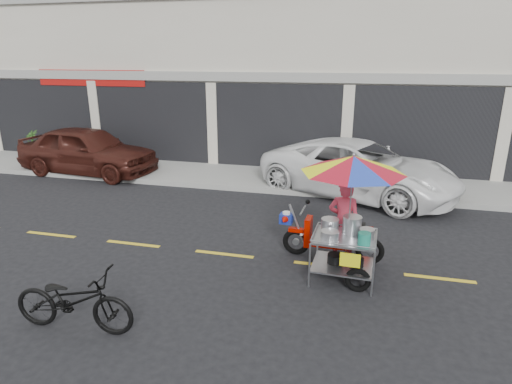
% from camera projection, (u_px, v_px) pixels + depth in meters
% --- Properties ---
extents(ground, '(90.00, 90.00, 0.00)m').
position_uv_depth(ground, '(326.00, 266.00, 8.01)').
color(ground, black).
extents(sidewalk, '(45.00, 3.00, 0.15)m').
position_uv_depth(sidewalk, '(342.00, 182.00, 13.07)').
color(sidewalk, gray).
rests_on(sidewalk, ground).
extents(shophouse_block, '(36.00, 8.11, 10.40)m').
position_uv_depth(shophouse_block, '(434.00, 42.00, 15.85)').
color(shophouse_block, beige).
rests_on(shophouse_block, ground).
extents(centerline, '(42.00, 0.10, 0.01)m').
position_uv_depth(centerline, '(326.00, 265.00, 8.01)').
color(centerline, gold).
rests_on(centerline, ground).
extents(maroon_sedan, '(4.78, 2.27, 1.58)m').
position_uv_depth(maroon_sedan, '(88.00, 150.00, 14.02)').
color(maroon_sedan, '#3F1912').
rests_on(maroon_sedan, ground).
extents(white_pickup, '(6.00, 4.42, 1.51)m').
position_uv_depth(white_pickup, '(359.00, 169.00, 11.88)').
color(white_pickup, white).
rests_on(white_pickup, ground).
extents(plant_short, '(0.74, 0.74, 1.00)m').
position_uv_depth(plant_short, '(33.00, 144.00, 15.80)').
color(plant_short, '#264719').
rests_on(plant_short, sidewalk).
extents(near_bicycle, '(1.83, 0.74, 0.94)m').
position_uv_depth(near_bicycle, '(73.00, 300.00, 6.02)').
color(near_bicycle, black).
rests_on(near_bicycle, ground).
extents(food_vendor_rig, '(2.24, 1.87, 2.27)m').
position_uv_depth(food_vendor_rig, '(347.00, 197.00, 7.39)').
color(food_vendor_rig, black).
rests_on(food_vendor_rig, ground).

